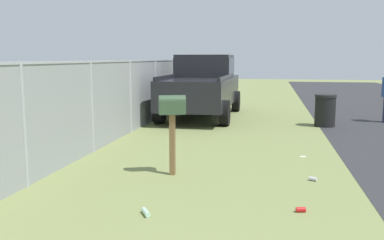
% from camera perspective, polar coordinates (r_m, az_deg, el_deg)
% --- Properties ---
extents(mailbox, '(0.34, 0.48, 1.36)m').
position_cam_1_polar(mailbox, '(7.06, -2.70, 1.09)').
color(mailbox, brown).
rests_on(mailbox, ground).
extents(pickup_truck, '(5.31, 2.29, 2.09)m').
position_cam_1_polar(pickup_truck, '(14.37, 1.47, 4.91)').
color(pickup_truck, black).
rests_on(pickup_truck, ground).
extents(trash_bin, '(0.61, 0.61, 0.93)m').
position_cam_1_polar(trash_bin, '(12.83, 17.58, 1.25)').
color(trash_bin, black).
rests_on(trash_bin, ground).
extents(fence_section, '(17.34, 0.07, 1.93)m').
position_cam_1_polar(fence_section, '(10.16, -10.64, 2.93)').
color(fence_section, '#9EA3A8').
rests_on(fence_section, ground).
extents(litter_can_by_mailbox, '(0.11, 0.14, 0.07)m').
position_cam_1_polar(litter_can_by_mailbox, '(7.17, 16.09, -7.67)').
color(litter_can_by_mailbox, silver).
rests_on(litter_can_by_mailbox, ground).
extents(litter_bottle_far_scatter, '(0.22, 0.18, 0.07)m').
position_cam_1_polar(litter_bottle_far_scatter, '(5.50, -6.27, -12.33)').
color(litter_bottle_far_scatter, '#B2D8BF').
rests_on(litter_bottle_far_scatter, ground).
extents(litter_wrapper_near_hydrant, '(0.12, 0.14, 0.01)m').
position_cam_1_polar(litter_wrapper_near_hydrant, '(8.84, 14.78, -4.79)').
color(litter_wrapper_near_hydrant, silver).
rests_on(litter_wrapper_near_hydrant, ground).
extents(litter_can_midfield_a, '(0.09, 0.13, 0.07)m').
position_cam_1_polar(litter_can_midfield_a, '(5.74, 14.51, -11.67)').
color(litter_can_midfield_a, red).
rests_on(litter_can_midfield_a, ground).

